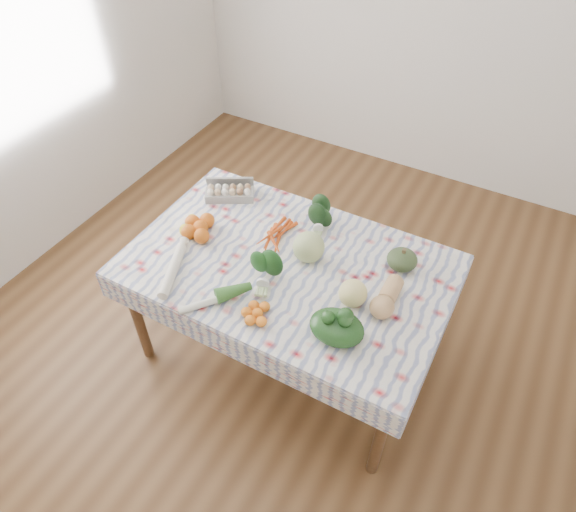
{
  "coord_description": "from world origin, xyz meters",
  "views": [
    {
      "loc": [
        0.9,
        -1.63,
        2.66
      ],
      "look_at": [
        0.0,
        0.0,
        0.82
      ],
      "focal_mm": 32.0,
      "sensor_mm": 36.0,
      "label": 1
    }
  ],
  "objects_px": {
    "kabocha_squash": "(402,260)",
    "grapefruit": "(353,293)",
    "dining_table": "(288,275)",
    "egg_carton": "(229,194)",
    "cabbage": "(309,247)",
    "butternut_squash": "(387,297)"
  },
  "relations": [
    {
      "from": "dining_table",
      "to": "egg_carton",
      "type": "relative_size",
      "value": 5.67
    },
    {
      "from": "cabbage",
      "to": "grapefruit",
      "type": "height_order",
      "value": "cabbage"
    },
    {
      "from": "kabocha_squash",
      "to": "cabbage",
      "type": "distance_m",
      "value": 0.48
    },
    {
      "from": "dining_table",
      "to": "egg_carton",
      "type": "distance_m",
      "value": 0.66
    },
    {
      "from": "kabocha_squash",
      "to": "grapefruit",
      "type": "xyz_separation_m",
      "value": [
        -0.12,
        -0.35,
        0.02
      ]
    },
    {
      "from": "kabocha_squash",
      "to": "grapefruit",
      "type": "distance_m",
      "value": 0.37
    },
    {
      "from": "dining_table",
      "to": "grapefruit",
      "type": "bearing_deg",
      "value": -11.57
    },
    {
      "from": "dining_table",
      "to": "kabocha_squash",
      "type": "distance_m",
      "value": 0.6
    },
    {
      "from": "grapefruit",
      "to": "cabbage",
      "type": "bearing_deg",
      "value": 152.5
    },
    {
      "from": "kabocha_squash",
      "to": "cabbage",
      "type": "bearing_deg",
      "value": -158.24
    },
    {
      "from": "egg_carton",
      "to": "kabocha_squash",
      "type": "relative_size",
      "value": 1.8
    },
    {
      "from": "kabocha_squash",
      "to": "dining_table",
      "type": "bearing_deg",
      "value": -153.01
    },
    {
      "from": "cabbage",
      "to": "butternut_squash",
      "type": "xyz_separation_m",
      "value": [
        0.47,
        -0.1,
        -0.03
      ]
    },
    {
      "from": "dining_table",
      "to": "cabbage",
      "type": "distance_m",
      "value": 0.2
    },
    {
      "from": "egg_carton",
      "to": "kabocha_squash",
      "type": "distance_m",
      "value": 1.09
    },
    {
      "from": "kabocha_squash",
      "to": "egg_carton",
      "type": "bearing_deg",
      "value": 177.59
    },
    {
      "from": "egg_carton",
      "to": "butternut_squash",
      "type": "bearing_deg",
      "value": -46.2
    },
    {
      "from": "grapefruit",
      "to": "egg_carton",
      "type": "bearing_deg",
      "value": 157.87
    },
    {
      "from": "cabbage",
      "to": "kabocha_squash",
      "type": "bearing_deg",
      "value": 21.76
    },
    {
      "from": "dining_table",
      "to": "butternut_squash",
      "type": "height_order",
      "value": "butternut_squash"
    },
    {
      "from": "kabocha_squash",
      "to": "butternut_squash",
      "type": "relative_size",
      "value": 0.63
    },
    {
      "from": "dining_table",
      "to": "grapefruit",
      "type": "xyz_separation_m",
      "value": [
        0.4,
        -0.08,
        0.15
      ]
    }
  ]
}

